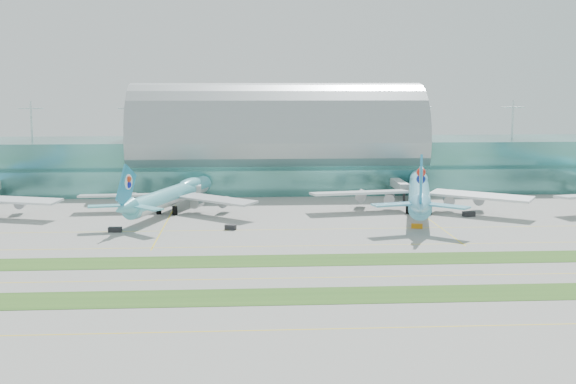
{
  "coord_description": "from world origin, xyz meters",
  "views": [
    {
      "loc": [
        -13.89,
        -169.8,
        43.03
      ],
      "look_at": [
        0.0,
        55.0,
        9.0
      ],
      "focal_mm": 45.0,
      "sensor_mm": 36.0,
      "label": 1
    }
  ],
  "objects": [
    {
      "name": "taxiline_b",
      "position": [
        0.0,
        -14.0,
        0.01
      ],
      "size": [
        420.0,
        0.35,
        0.01
      ],
      "primitive_type": "cube",
      "color": "yellow",
      "rests_on": "ground"
    },
    {
      "name": "taxiline_a",
      "position": [
        0.0,
        -48.0,
        0.01
      ],
      "size": [
        420.0,
        0.35,
        0.01
      ],
      "primitive_type": "cube",
      "color": "yellow",
      "rests_on": "ground"
    },
    {
      "name": "gse_d",
      "position": [
        -17.99,
        40.65,
        0.76
      ],
      "size": [
        3.62,
        2.44,
        1.52
      ],
      "primitive_type": "cube",
      "rotation": [
        0.0,
        0.0,
        -0.26
      ],
      "color": "black",
      "rests_on": "ground"
    },
    {
      "name": "ground",
      "position": [
        0.0,
        0.0,
        0.0
      ],
      "size": [
        700.0,
        700.0,
        0.0
      ],
      "primitive_type": "plane",
      "color": "gray",
      "rests_on": "ground"
    },
    {
      "name": "gse_e",
      "position": [
        37.78,
        39.4,
        0.67
      ],
      "size": [
        3.62,
        2.29,
        1.33
      ],
      "primitive_type": "cube",
      "rotation": [
        0.0,
        0.0,
        -0.27
      ],
      "color": "orange",
      "rests_on": "ground"
    },
    {
      "name": "gse_f",
      "position": [
        59.25,
        57.37,
        0.84
      ],
      "size": [
        4.25,
        3.07,
        1.68
      ],
      "primitive_type": "cube",
      "rotation": [
        0.0,
        0.0,
        0.28
      ],
      "color": "black",
      "rests_on": "ground"
    },
    {
      "name": "airliner_c",
      "position": [
        45.2,
        67.65,
        7.11
      ],
      "size": [
        71.81,
        82.8,
        23.04
      ],
      "rotation": [
        0.0,
        0.0,
        -0.23
      ],
      "color": "#63BADB",
      "rests_on": "ground"
    },
    {
      "name": "terminal",
      "position": [
        0.01,
        128.79,
        14.23
      ],
      "size": [
        340.0,
        69.1,
        36.0
      ],
      "color": "#3D7A75",
      "rests_on": "ground"
    },
    {
      "name": "gse_c",
      "position": [
        -51.62,
        39.41,
        0.72
      ],
      "size": [
        3.92,
        1.93,
        1.44
      ],
      "primitive_type": "cube",
      "rotation": [
        0.0,
        0.0,
        -0.04
      ],
      "color": "black",
      "rests_on": "ground"
    },
    {
      "name": "grass_strip_far",
      "position": [
        0.0,
        2.0,
        0.04
      ],
      "size": [
        420.0,
        12.0,
        0.08
      ],
      "primitive_type": "cube",
      "color": "#2D591E",
      "rests_on": "ground"
    },
    {
      "name": "taxiline_c",
      "position": [
        0.0,
        18.0,
        0.01
      ],
      "size": [
        420.0,
        0.35,
        0.01
      ],
      "primitive_type": "cube",
      "color": "yellow",
      "rests_on": "ground"
    },
    {
      "name": "taxiline_d",
      "position": [
        0.0,
        40.0,
        0.01
      ],
      "size": [
        420.0,
        0.35,
        0.01
      ],
      "primitive_type": "cube",
      "color": "yellow",
      "rests_on": "ground"
    },
    {
      "name": "grass_strip_near",
      "position": [
        0.0,
        -28.0,
        0.04
      ],
      "size": [
        420.0,
        12.0,
        0.08
      ],
      "primitive_type": "cube",
      "color": "#2D591E",
      "rests_on": "ground"
    },
    {
      "name": "airliner_b",
      "position": [
        -38.13,
        71.06,
        6.13
      ],
      "size": [
        60.4,
        70.17,
        19.88
      ],
      "rotation": [
        0.0,
        0.0,
        -0.32
      ],
      "color": "#5BBCCA",
      "rests_on": "ground"
    }
  ]
}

